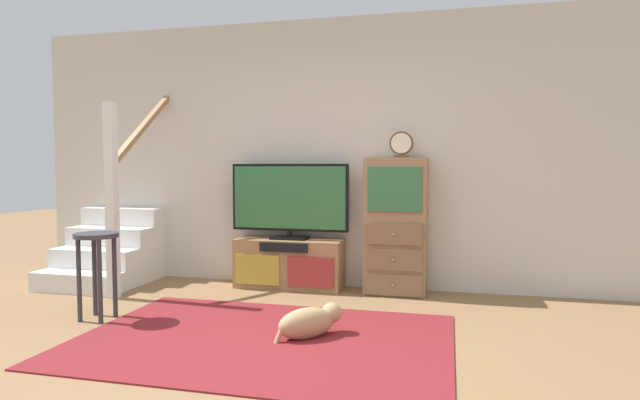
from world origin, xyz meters
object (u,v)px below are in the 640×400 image
object	(u,v)px
media_console	(289,264)
television	(290,199)
side_cabinet	(396,226)
desk_clock	(401,145)
bar_stool_near	(97,255)
dog	(310,322)

from	to	relation	value
media_console	television	xyz separation A→B (m)	(0.00, 0.02, 0.65)
side_cabinet	desk_clock	xyz separation A→B (m)	(0.05, -0.01, 0.77)
desk_clock	media_console	bearing A→B (deg)	179.75
side_cabinet	bar_stool_near	distance (m)	2.64
side_cabinet	dog	distance (m)	1.63
side_cabinet	dog	xyz separation A→B (m)	(-0.45, -1.47, -0.53)
media_console	bar_stool_near	xyz separation A→B (m)	(-1.16, -1.42, 0.27)
side_cabinet	desk_clock	bearing A→B (deg)	-17.50
side_cabinet	dog	bearing A→B (deg)	-107.09
television	bar_stool_near	bearing A→B (deg)	-128.71
media_console	desk_clock	world-z (taller)	desk_clock
bar_stool_near	dog	bearing A→B (deg)	-1.42
dog	media_console	bearing A→B (deg)	112.54
dog	bar_stool_near	bearing A→B (deg)	178.58
bar_stool_near	television	bearing A→B (deg)	51.29
bar_stool_near	media_console	bearing A→B (deg)	50.82
side_cabinet	bar_stool_near	world-z (taller)	side_cabinet
desk_clock	dog	world-z (taller)	desk_clock
desk_clock	bar_stool_near	xyz separation A→B (m)	(-2.26, -1.41, -0.91)
media_console	side_cabinet	size ratio (longest dim) A/B	0.83
bar_stool_near	desk_clock	bearing A→B (deg)	31.99
media_console	dog	xyz separation A→B (m)	(0.61, -1.46, -0.13)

